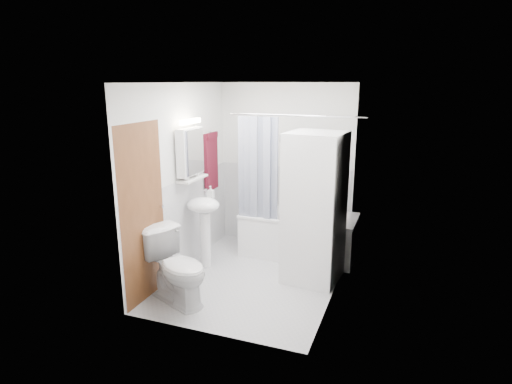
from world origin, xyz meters
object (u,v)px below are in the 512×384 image
(sink, at_px, (204,216))
(washer_dryer, at_px, (314,208))
(toilet, at_px, (177,268))
(bathtub, at_px, (299,233))

(sink, relative_size, washer_dryer, 0.57)
(sink, relative_size, toilet, 1.25)
(bathtub, distance_m, toilet, 1.99)
(sink, xyz_separation_m, toilet, (0.15, -0.96, -0.30))
(sink, distance_m, toilet, 1.02)
(washer_dryer, height_order, toilet, washer_dryer)
(sink, bearing_deg, toilet, -81.09)
(sink, distance_m, washer_dryer, 1.45)
(bathtub, relative_size, washer_dryer, 0.86)
(washer_dryer, bearing_deg, bathtub, 123.64)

